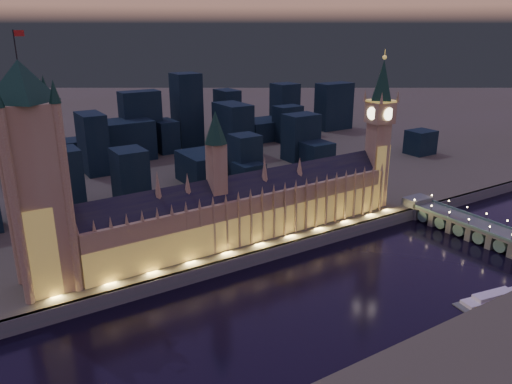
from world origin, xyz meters
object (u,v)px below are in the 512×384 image
westminster_bridge (477,230)px  river_boat (493,298)px  palace_of_westminster (246,208)px  victoria_tower (34,170)px  elizabeth_tower (380,122)px

westminster_bridge → river_boat: bearing=-139.3°
westminster_bridge → river_boat: (-60.00, -51.52, -4.43)m
palace_of_westminster → westminster_bridge: 148.30m
westminster_bridge → victoria_tower: bearing=165.0°
westminster_bridge → river_boat: size_ratio=2.64×
palace_of_westminster → westminster_bridge: bearing=-26.3°
elizabeth_tower → westminster_bridge: size_ratio=0.94×
elizabeth_tower → river_boat: (-33.85, -116.89, -65.81)m
palace_of_westminster → westminster_bridge: size_ratio=1.79×
victoria_tower → elizabeth_tower: victoria_tower is taller
elizabeth_tower → river_boat: 138.35m
elizabeth_tower → westminster_bridge: elizabeth_tower is taller
elizabeth_tower → westminster_bridge: (26.15, -65.37, -61.38)m
victoria_tower → palace_of_westminster: bearing=-0.1°
victoria_tower → river_boat: size_ratio=2.80×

